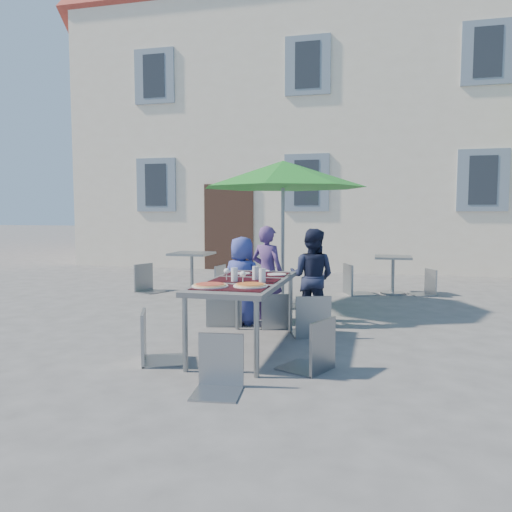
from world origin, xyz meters
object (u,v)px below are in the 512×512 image
(pizza_near_left, at_px, (210,285))
(chair_3, at_px, (154,305))
(chair_2, at_px, (312,290))
(cafe_table_1, at_px, (393,269))
(child_2, at_px, (312,277))
(pizza_near_right, at_px, (250,285))
(chair_4, at_px, (314,313))
(bg_chair_l_1, at_px, (354,260))
(chair_0, at_px, (224,279))
(bg_chair_l_0, at_px, (147,261))
(patio_umbrella, at_px, (283,176))
(chair_1, at_px, (275,289))
(cafe_table_0, at_px, (192,266))
(bg_chair_r_1, at_px, (426,267))
(bg_chair_r_0, at_px, (215,262))
(dining_table, at_px, (245,285))
(chair_5, at_px, (219,330))
(child_1, at_px, (267,273))

(pizza_near_left, xyz_separation_m, chair_3, (-0.55, -0.10, -0.20))
(chair_2, xyz_separation_m, cafe_table_1, (1.01, 3.46, -0.11))
(child_2, bearing_deg, pizza_near_right, 87.89)
(chair_4, height_order, bg_chair_l_1, bg_chair_l_1)
(chair_0, xyz_separation_m, bg_chair_l_0, (-2.24, 2.30, -0.04))
(pizza_near_right, relative_size, patio_umbrella, 0.13)
(bg_chair_l_0, relative_size, bg_chair_l_1, 0.94)
(chair_2, height_order, chair_4, chair_2)
(pizza_near_right, xyz_separation_m, chair_1, (-0.06, 1.50, -0.27))
(chair_4, xyz_separation_m, bg_chair_l_1, (0.13, 4.54, 0.06))
(chair_0, height_order, cafe_table_0, chair_0)
(bg_chair_r_1, bearing_deg, bg_chair_r_0, -167.02)
(dining_table, bearing_deg, pizza_near_left, -110.60)
(pizza_near_right, bearing_deg, chair_2, 69.29)
(child_2, distance_m, bg_chair_l_0, 3.90)
(pizza_near_left, bearing_deg, chair_5, -65.65)
(chair_0, height_order, bg_chair_r_1, chair_0)
(chair_4, bearing_deg, chair_3, -176.37)
(pizza_near_right, relative_size, child_1, 0.26)
(chair_2, relative_size, bg_chair_l_0, 0.97)
(child_1, bearing_deg, chair_4, 133.59)
(dining_table, bearing_deg, chair_4, -34.25)
(chair_0, bearing_deg, pizza_near_right, -63.55)
(child_1, distance_m, chair_2, 1.04)
(pizza_near_left, xyz_separation_m, bg_chair_l_0, (-2.60, 3.90, -0.19))
(cafe_table_1, bearing_deg, patio_umbrella, -134.76)
(chair_3, distance_m, chair_4, 1.57)
(bg_chair_r_0, xyz_separation_m, cafe_table_1, (3.12, 0.78, -0.14))
(bg_chair_l_0, bearing_deg, chair_3, -62.89)
(chair_3, relative_size, bg_chair_l_0, 0.98)
(patio_umbrella, bearing_deg, chair_4, -73.77)
(chair_0, distance_m, bg_chair_r_1, 4.25)
(chair_0, distance_m, cafe_table_1, 3.83)
(chair_1, relative_size, chair_3, 0.89)
(chair_2, xyz_separation_m, chair_5, (-0.50, -1.98, -0.05))
(pizza_near_left, distance_m, bg_chair_l_1, 4.68)
(child_1, bearing_deg, pizza_near_right, 117.60)
(chair_0, distance_m, chair_4, 2.12)
(pizza_near_left, height_order, chair_3, chair_3)
(child_1, xyz_separation_m, child_2, (0.63, -0.13, -0.02))
(dining_table, xyz_separation_m, chair_4, (0.81, -0.55, -0.15))
(chair_1, height_order, chair_3, chair_3)
(chair_4, relative_size, bg_chair_r_0, 0.94)
(bg_chair_l_0, bearing_deg, bg_chair_r_1, 10.24)
(dining_table, distance_m, bg_chair_l_0, 4.38)
(chair_2, bearing_deg, dining_table, -130.32)
(chair_0, xyz_separation_m, cafe_table_1, (2.20, 3.13, -0.17))
(cafe_table_0, relative_size, bg_chair_l_1, 0.72)
(chair_5, bearing_deg, bg_chair_l_0, 122.36)
(pizza_near_right, bearing_deg, dining_table, 111.38)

